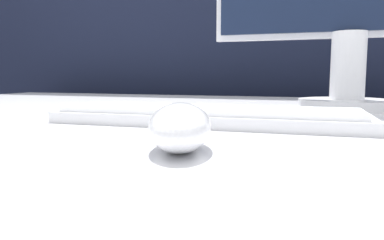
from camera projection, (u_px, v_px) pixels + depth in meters
name	position (u px, v px, depth m)	size (l,w,h in m)	color
partition_panel	(282.00, 83.00, 1.29)	(5.00, 0.03, 1.48)	black
computer_mouse_near	(180.00, 127.00, 0.34)	(0.09, 0.13, 0.04)	white
keyboard	(206.00, 116.00, 0.52)	(0.43, 0.12, 0.02)	silver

